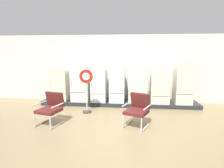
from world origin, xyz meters
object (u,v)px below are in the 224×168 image
Objects in this scene: refrigerator_0 at (60,82)px; refrigerator_2 at (99,82)px; armchair_left at (51,107)px; sign_stand at (86,91)px; refrigerator_1 at (81,80)px; refrigerator_6 at (183,81)px; refrigerator_5 at (160,85)px; refrigerator_4 at (138,82)px; refrigerator_3 at (117,81)px; armchair_right at (138,108)px.

refrigerator_2 is at bearing 1.13° from refrigerator_0.
refrigerator_0 reaches higher than armchair_left.
armchair_left is 1.41m from sign_stand.
refrigerator_6 reaches higher than refrigerator_1.
refrigerator_0 reaches higher than refrigerator_5.
armchair_left is at bearing -125.11° from sign_stand.
refrigerator_1 reaches higher than armchair_left.
refrigerator_1 is at bearing 179.98° from refrigerator_4.
refrigerator_3 is 1.65m from refrigerator_5.
refrigerator_3 reaches higher than refrigerator_2.
armchair_left is at bearing -147.91° from refrigerator_5.
refrigerator_0 is 3.71m from armchair_right.
refrigerator_5 reaches higher than armchair_left.
refrigerator_3 is at bearing -0.08° from refrigerator_2.
sign_stand is at bearing 149.60° from armchair_right.
sign_stand is (-2.63, -1.01, -0.10)m from refrigerator_5.
refrigerator_6 is at bearing 1.91° from refrigerator_5.
refrigerator_6 is (3.98, 0.00, 0.02)m from refrigerator_1.
refrigerator_1 is 0.98× the size of refrigerator_6.
refrigerator_0 is at bearing 146.60° from armchair_right.
armchair_right is 0.61× the size of sign_stand.
refrigerator_3 is at bearing 0.75° from refrigerator_0.
refrigerator_6 is at bearing 49.24° from armchair_right.
armchair_left is 1.00× the size of armchair_right.
refrigerator_6 is at bearing 16.58° from sign_stand.
refrigerator_3 is 1.15× the size of refrigerator_5.
refrigerator_3 is 1.69× the size of armchair_left.
refrigerator_3 is 2.52m from refrigerator_6.
refrigerator_0 is at bearing 179.99° from refrigerator_5.
refrigerator_2 is at bearing 179.94° from refrigerator_6.
refrigerator_1 is at bearing -179.99° from refrigerator_6.
refrigerator_3 reaches higher than refrigerator_4.
refrigerator_4 is 0.84m from refrigerator_5.
refrigerator_6 is at bearing 0.33° from refrigerator_0.
refrigerator_3 is at bearing 46.64° from sign_stand.
refrigerator_0 is 1.70m from sign_stand.
refrigerator_0 is 1.54× the size of armchair_right.
sign_stand reaches higher than armchair_right.
refrigerator_5 is at bearing -0.53° from refrigerator_1.
armchair_right is (-0.90, -2.03, -0.35)m from refrigerator_5.
refrigerator_2 is 1.05× the size of refrigerator_5.
refrigerator_1 reaches higher than refrigerator_0.
armchair_left is at bearing -177.33° from armchair_right.
refrigerator_2 is 2.46m from armchair_left.
refrigerator_6 is (4.86, 0.03, 0.12)m from refrigerator_0.
refrigerator_1 is (0.87, 0.03, 0.10)m from refrigerator_0.
armchair_left is (-1.79, -2.18, -0.47)m from refrigerator_3.
refrigerator_1 reaches higher than refrigerator_3.
refrigerator_2 is 0.94× the size of refrigerator_4.
refrigerator_1 is at bearing -179.88° from refrigerator_3.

